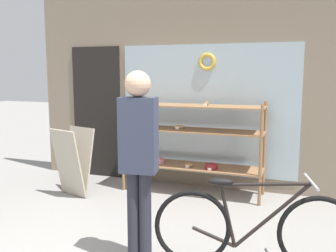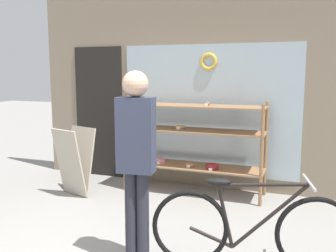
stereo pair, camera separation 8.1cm
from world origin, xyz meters
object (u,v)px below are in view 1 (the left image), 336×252
(display_case, at_px, (190,138))
(bicycle, at_px, (253,228))
(pedestrian, at_px, (139,151))
(sandwich_board, at_px, (73,162))

(display_case, xyz_separation_m, bicycle, (1.10, -1.82, -0.41))
(bicycle, relative_size, pedestrian, 1.00)
(display_case, relative_size, bicycle, 1.15)
(bicycle, xyz_separation_m, pedestrian, (-0.97, -0.23, 0.65))
(display_case, bearing_deg, pedestrian, -86.59)
(sandwich_board, bearing_deg, bicycle, -6.97)
(pedestrian, bearing_deg, sandwich_board, 131.48)
(sandwich_board, xyz_separation_m, pedestrian, (1.61, -1.38, 0.54))
(pedestrian, bearing_deg, display_case, 85.62)
(display_case, height_order, sandwich_board, display_case)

